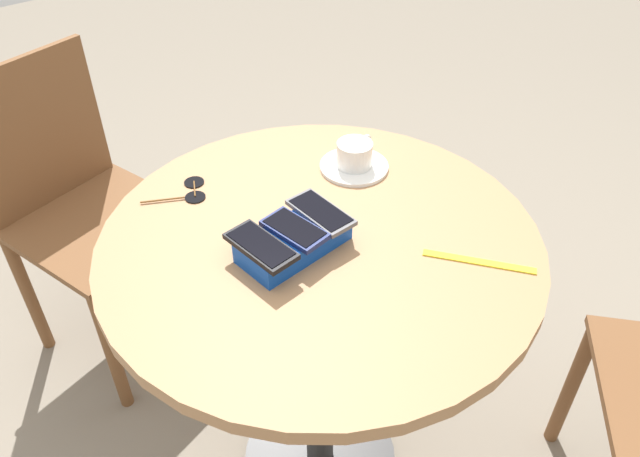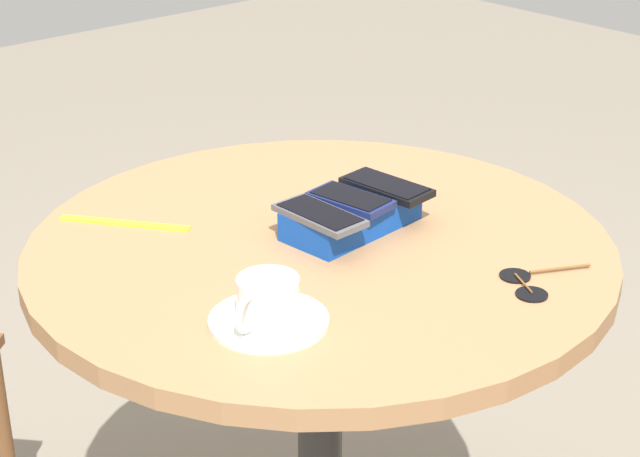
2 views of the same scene
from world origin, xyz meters
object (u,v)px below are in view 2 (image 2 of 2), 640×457
phone_gray (320,215)px  sunglasses (527,283)px  phone_black (388,187)px  saucer (269,321)px  round_table (320,330)px  phone_navy (351,200)px  phone_box (353,217)px  lanyard_strap (125,223)px  coffee_cup (267,299)px

phone_gray → sunglasses: 0.30m
phone_black → sunglasses: size_ratio=0.99×
saucer → sunglasses: size_ratio=1.04×
phone_black → phone_gray: bearing=3.2°
round_table → phone_black: size_ratio=5.89×
phone_gray → sunglasses: (-0.13, 0.27, -0.05)m
phone_navy → sunglasses: 0.29m
phone_navy → saucer: phone_navy is taller
phone_box → round_table: bearing=-2.8°
phone_box → sunglasses: bearing=101.5°
phone_navy → phone_gray: phone_navy is taller
round_table → phone_gray: phone_gray is taller
phone_gray → phone_black: bearing=-176.8°
round_table → phone_navy: (-0.06, 0.00, 0.20)m
phone_black → lanyard_strap: size_ratio=0.71×
phone_gray → saucer: 0.24m
round_table → coffee_cup: coffee_cup is taller
phone_black → sunglasses: bearing=87.0°
phone_gray → lanyard_strap: size_ratio=0.69×
round_table → coffee_cup: bearing=33.4°
saucer → sunglasses: bearing=155.7°
round_table → phone_navy: phone_navy is taller
lanyard_strap → sunglasses: sunglasses is taller
round_table → sunglasses: (-0.12, 0.28, 0.15)m
lanyard_strap → round_table: bearing=127.2°
coffee_cup → lanyard_strap: 0.38m
round_table → phone_black: bearing=178.8°
phone_black → phone_navy: same height
coffee_cup → phone_black: bearing=-158.5°
phone_box → saucer: bearing=26.5°
saucer → sunglasses: saucer is taller
round_table → phone_black: phone_black is taller
phone_black → round_table: bearing=-1.2°
phone_black → lanyard_strap: phone_black is taller
phone_box → lanyard_strap: bearing=-44.8°
round_table → sunglasses: sunglasses is taller
round_table → saucer: 0.29m
coffee_cup → sunglasses: 0.36m
round_table → saucer: (0.20, 0.14, 0.15)m
round_table → sunglasses: size_ratio=5.85×
phone_gray → phone_box: bearing=-173.9°
phone_box → phone_black: phone_black is taller
saucer → lanyard_strap: bearing=-93.8°
phone_black → coffee_cup: size_ratio=1.37×
phone_box → phone_black: size_ratio=1.48×
sunglasses → phone_gray: bearing=-64.7°
phone_gray → saucer: size_ratio=0.92×
saucer → lanyard_strap: (-0.02, -0.37, -0.00)m
phone_box → coffee_cup: 0.30m
lanyard_strap → saucer: bearing=86.2°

